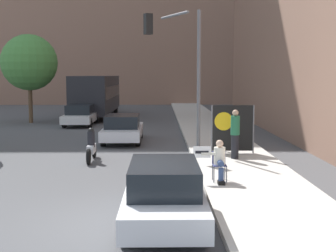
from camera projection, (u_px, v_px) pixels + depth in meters
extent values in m
plane|color=#4F4F51|center=(128.00, 223.00, 10.47)|extent=(160.00, 160.00, 0.00)
cube|color=beige|center=(212.00, 134.00, 25.43)|extent=(3.16, 90.00, 0.17)
cylinder|color=#474C56|center=(214.00, 175.00, 13.66)|extent=(0.03, 0.03, 0.47)
cylinder|color=#474C56|center=(227.00, 175.00, 13.67)|extent=(0.03, 0.03, 0.47)
cylinder|color=#474C56|center=(213.00, 172.00, 14.03)|extent=(0.03, 0.03, 0.47)
cylinder|color=#474C56|center=(225.00, 172.00, 14.03)|extent=(0.03, 0.03, 0.47)
cube|color=navy|center=(220.00, 165.00, 13.82)|extent=(0.40, 0.40, 0.02)
cube|color=navy|center=(219.00, 157.00, 13.99)|extent=(0.40, 0.02, 0.38)
cylinder|color=#334775|center=(220.00, 163.00, 13.65)|extent=(0.18, 0.42, 0.18)
cylinder|color=#334775|center=(221.00, 176.00, 13.48)|extent=(0.16, 0.16, 0.47)
cube|color=black|center=(221.00, 183.00, 13.44)|extent=(0.20, 0.28, 0.10)
cylinder|color=silver|center=(220.00, 156.00, 13.82)|extent=(0.34, 0.34, 0.52)
sphere|color=beige|center=(220.00, 144.00, 13.78)|extent=(0.22, 0.22, 0.22)
cylinder|color=silver|center=(209.00, 154.00, 13.73)|extent=(0.45, 0.09, 0.09)
cube|color=white|center=(202.00, 152.00, 13.72)|extent=(0.51, 0.02, 0.34)
cube|color=black|center=(202.00, 152.00, 13.71)|extent=(0.39, 0.01, 0.08)
cylinder|color=black|center=(235.00, 147.00, 17.56)|extent=(0.28, 0.28, 0.90)
cylinder|color=#236642|center=(235.00, 125.00, 17.48)|extent=(0.34, 0.34, 0.71)
sphere|color=tan|center=(235.00, 113.00, 17.42)|extent=(0.24, 0.24, 0.24)
cylinder|color=slate|center=(212.00, 129.00, 18.68)|extent=(0.06, 0.06, 1.93)
cylinder|color=slate|center=(253.00, 129.00, 18.71)|extent=(0.06, 0.06, 1.93)
cube|color=black|center=(233.00, 128.00, 18.69)|extent=(1.67, 0.02, 1.83)
cylinder|color=yellow|center=(224.00, 121.00, 18.63)|extent=(0.73, 0.01, 0.73)
cylinder|color=slate|center=(199.00, 79.00, 20.44)|extent=(0.16, 0.16, 5.93)
cylinder|color=slate|center=(174.00, 15.00, 19.62)|extent=(1.12, 2.23, 0.11)
cube|color=black|center=(148.00, 24.00, 19.14)|extent=(0.40, 0.40, 0.84)
sphere|color=green|center=(148.00, 31.00, 19.17)|extent=(0.18, 0.18, 0.18)
cube|color=silver|center=(164.00, 198.00, 10.60)|extent=(1.75, 4.74, 0.50)
cube|color=black|center=(164.00, 176.00, 10.35)|extent=(1.50, 2.47, 0.60)
cylinder|color=black|center=(134.00, 191.00, 12.07)|extent=(0.22, 0.64, 0.64)
cylinder|color=black|center=(193.00, 191.00, 12.09)|extent=(0.22, 0.64, 0.64)
cylinder|color=black|center=(126.00, 228.00, 9.15)|extent=(0.22, 0.64, 0.64)
cylinder|color=black|center=(204.00, 228.00, 9.17)|extent=(0.22, 0.64, 0.64)
cube|color=silver|center=(123.00, 132.00, 23.14)|extent=(1.84, 4.59, 0.49)
cube|color=black|center=(123.00, 121.00, 22.90)|extent=(1.58, 2.39, 0.60)
cylinder|color=black|center=(110.00, 132.00, 24.56)|extent=(0.22, 0.64, 0.64)
cylinder|color=black|center=(141.00, 132.00, 24.59)|extent=(0.22, 0.64, 0.64)
cylinder|color=black|center=(103.00, 139.00, 21.73)|extent=(0.22, 0.64, 0.64)
cylinder|color=black|center=(138.00, 139.00, 21.76)|extent=(0.22, 0.64, 0.64)
cube|color=white|center=(81.00, 117.00, 30.74)|extent=(1.82, 4.64, 0.50)
cube|color=black|center=(80.00, 109.00, 30.49)|extent=(1.57, 2.41, 0.61)
cylinder|color=black|center=(73.00, 118.00, 32.17)|extent=(0.22, 0.64, 0.64)
cylinder|color=black|center=(96.00, 118.00, 32.20)|extent=(0.22, 0.64, 0.64)
cylinder|color=black|center=(64.00, 123.00, 29.31)|extent=(0.22, 0.64, 0.64)
cylinder|color=black|center=(90.00, 123.00, 29.34)|extent=(0.22, 0.64, 0.64)
cube|color=#232328|center=(97.00, 94.00, 37.06)|extent=(2.58, 11.25, 2.78)
cube|color=black|center=(97.00, 91.00, 37.05)|extent=(2.60, 10.69, 0.90)
cylinder|color=black|center=(89.00, 107.00, 40.65)|extent=(0.30, 1.04, 1.04)
cylinder|color=black|center=(116.00, 107.00, 40.69)|extent=(0.30, 1.04, 1.04)
cylinder|color=black|center=(75.00, 114.00, 33.72)|extent=(0.30, 1.04, 1.04)
cylinder|color=black|center=(106.00, 114.00, 33.76)|extent=(0.30, 1.04, 1.04)
cube|color=silver|center=(91.00, 149.00, 17.97)|extent=(0.24, 0.89, 0.32)
cylinder|color=black|center=(91.00, 139.00, 17.88)|extent=(0.28, 0.28, 0.60)
sphere|color=black|center=(91.00, 131.00, 17.84)|extent=(0.24, 0.24, 0.24)
cylinder|color=black|center=(94.00, 150.00, 18.73)|extent=(0.10, 0.60, 0.60)
cylinder|color=black|center=(89.00, 157.00, 17.25)|extent=(0.10, 0.60, 0.60)
cylinder|color=brown|center=(30.00, 102.00, 32.32)|extent=(0.28, 0.28, 2.81)
sphere|color=#47843D|center=(29.00, 62.00, 32.02)|extent=(3.84, 3.84, 3.84)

